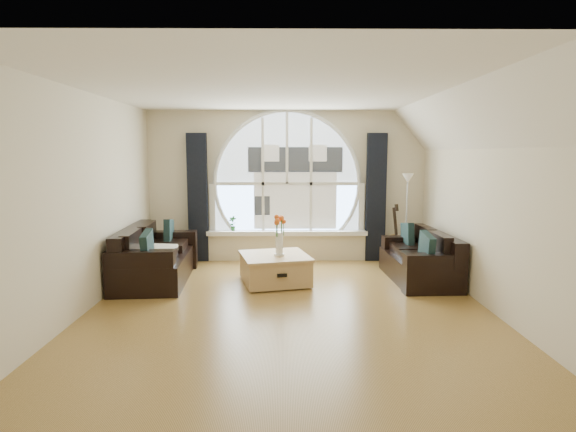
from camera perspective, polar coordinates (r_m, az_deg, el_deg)
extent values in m
cube|color=brown|center=(6.08, 0.09, -10.99)|extent=(5.00, 5.50, 0.01)
cube|color=silver|center=(5.82, 0.09, 15.12)|extent=(5.00, 5.50, 0.01)
cube|color=beige|center=(8.54, -0.13, 3.63)|extent=(5.00, 0.01, 2.70)
cube|color=beige|center=(3.07, 0.70, -3.42)|extent=(5.00, 0.01, 2.70)
cube|color=beige|center=(6.28, -23.36, 1.60)|extent=(0.01, 5.50, 2.70)
cube|color=beige|center=(6.34, 23.33, 1.65)|extent=(0.01, 5.50, 2.70)
cube|color=silver|center=(6.21, 21.24, 10.89)|extent=(0.92, 5.50, 0.72)
cube|color=silver|center=(8.49, -0.13, 5.47)|extent=(2.60, 0.06, 2.15)
cube|color=white|center=(8.54, -0.12, -2.05)|extent=(2.90, 0.22, 0.08)
cube|color=white|center=(8.46, -0.12, 5.46)|extent=(2.76, 0.08, 2.15)
cube|color=silver|center=(8.48, 0.89, 4.62)|extent=(1.70, 0.02, 1.50)
cube|color=black|center=(8.57, -10.89, 2.17)|extent=(0.35, 0.12, 2.30)
cube|color=black|center=(8.60, 10.61, 2.19)|extent=(0.35, 0.12, 2.30)
cube|color=black|center=(7.46, -15.70, -4.60)|extent=(1.04, 1.91, 0.82)
cube|color=black|center=(7.48, 15.63, -4.56)|extent=(0.89, 1.68, 0.73)
cube|color=tan|center=(7.10, -1.60, -6.28)|extent=(1.16, 1.16, 0.47)
cube|color=silver|center=(7.22, -16.02, -4.20)|extent=(0.63, 0.63, 0.10)
cube|color=white|center=(6.93, -1.07, -1.67)|extent=(0.24, 0.24, 0.70)
cube|color=#B2B2B2|center=(8.41, 14.17, -0.42)|extent=(0.24, 0.24, 1.60)
cube|color=olive|center=(8.60, 12.78, -2.03)|extent=(0.42, 0.35, 1.06)
imported|color=#1E6023|center=(8.56, -6.73, -0.89)|extent=(0.17, 0.14, 0.27)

